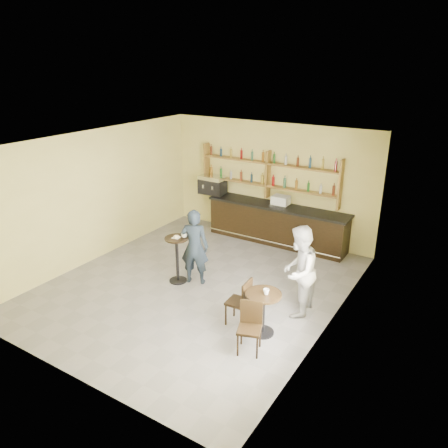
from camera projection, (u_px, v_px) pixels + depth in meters
The scene contains 23 objects.
floor at pixel (198, 285), 9.77m from camera, with size 7.00×7.00×0.00m, color slate.
ceiling at pixel (194, 142), 8.63m from camera, with size 7.00×7.00×0.00m, color white.
wall_back at pixel (270, 181), 11.97m from camera, with size 7.00×7.00×0.00m, color #E3D981.
wall_front at pixel (58, 288), 6.43m from camera, with size 7.00×7.00×0.00m, color #E3D981.
wall_left at pixel (96, 196), 10.68m from camera, with size 7.00×7.00×0.00m, color #E3D981.
wall_right at pixel (334, 249), 7.72m from camera, with size 7.00×7.00×0.00m, color #E3D981.
window_pane at pixel (309, 270), 6.73m from camera, with size 2.00×2.00×0.00m, color white.
window_frame at pixel (308, 270), 6.73m from camera, with size 0.04×1.70×2.10m, color black, non-canonical shape.
shelf_unit at pixel (268, 174), 11.79m from camera, with size 4.00×0.26×1.40m, color brown, non-canonical shape.
liquor_bottles at pixel (268, 168), 11.73m from camera, with size 3.68×0.10×1.00m, color #8C5919, non-canonical shape.
bar_counter at pixel (277, 224), 11.86m from camera, with size 3.94×0.77×1.07m, color black, non-canonical shape.
espresso_machine at pixel (213, 185), 12.61m from camera, with size 0.74×0.47×0.53m, color black, non-canonical shape.
pastry_case at pixel (281, 201), 11.58m from camera, with size 0.46×0.37×0.28m, color silver, non-canonical shape.
pedestal_table at pixel (177, 260), 9.76m from camera, with size 0.52×0.52×1.07m, color black, non-canonical shape.
napkin at pixel (176, 238), 9.57m from camera, with size 0.16×0.16×0.00m, color white.
donut at pixel (176, 237), 9.55m from camera, with size 0.14×0.14×0.05m, color gold.
cup_pedestal at pixel (184, 235), 9.56m from camera, with size 0.13×0.13×0.10m, color white.
man_main at pixel (194, 247), 9.61m from camera, with size 0.63×0.41×1.73m, color black.
cafe_table at pixel (263, 313), 7.94m from camera, with size 0.66×0.66×0.83m, color black, non-canonical shape.
cup_cafe at pixel (266, 292), 7.74m from camera, with size 0.11×0.11×0.10m, color white.
chair_west at pixel (238, 301), 8.23m from camera, with size 0.40×0.40×0.93m, color black, non-canonical shape.
chair_south at pixel (249, 329), 7.42m from camera, with size 0.39×0.39×0.91m, color black, non-canonical shape.
patron_second at pixel (299, 271), 8.40m from camera, with size 0.90×0.70×1.84m, color #A2A2A7.
Camera 1 is at (5.07, -7.01, 4.78)m, focal length 35.00 mm.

